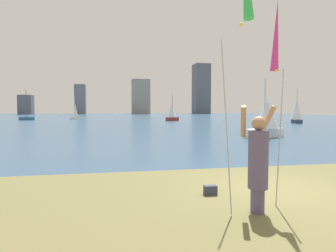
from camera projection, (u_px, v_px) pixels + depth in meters
name	position (u px, v px, depth m)	size (l,w,h in m)	color
ground	(131.00, 119.00, 57.08)	(120.00, 138.00, 0.12)	brown
person	(258.00, 160.00, 5.48)	(0.73, 0.54, 1.98)	#594C72
kite_flag_right	(276.00, 40.00, 5.83)	(0.16, 0.41, 4.03)	#B2B2B7
bag	(210.00, 190.00, 6.66)	(0.28, 0.16, 0.20)	#33384C
sailboat_0	(266.00, 118.00, 19.91)	(3.10, 1.96, 3.86)	white
sailboat_1	(27.00, 118.00, 50.27)	(2.62, 1.60, 5.13)	#2D6084
sailboat_2	(172.00, 113.00, 47.53)	(2.29, 1.86, 4.15)	maroon
sailboat_3	(75.00, 112.00, 54.58)	(1.67, 1.56, 4.09)	white
sailboat_4	(296.00, 111.00, 40.17)	(1.97, 3.09, 4.50)	#333D51
skyline_tower_0	(26.00, 105.00, 104.82)	(4.48, 4.69, 6.73)	#565B66
skyline_tower_1	(80.00, 99.00, 109.57)	(3.89, 4.54, 10.75)	slate
skyline_tower_2	(141.00, 97.00, 112.48)	(6.62, 5.37, 12.87)	gray
skyline_tower_3	(201.00, 89.00, 120.81)	(6.01, 6.89, 19.78)	#565B66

